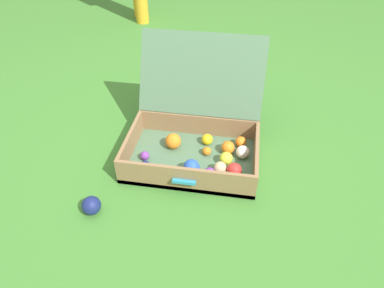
{
  "coord_description": "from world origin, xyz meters",
  "views": [
    {
      "loc": [
        0.28,
        -1.35,
        1.24
      ],
      "look_at": [
        0.07,
        -0.01,
        0.12
      ],
      "focal_mm": 32.59,
      "sensor_mm": 36.0,
      "label": 1
    }
  ],
  "objects": [
    {
      "name": "ground_plane",
      "position": [
        0.0,
        0.0,
        0.0
      ],
      "size": [
        16.0,
        16.0,
        0.0
      ],
      "primitive_type": "plane",
      "color": "#3D7A2D"
    },
    {
      "name": "stray_ball_on_grass",
      "position": [
        -0.32,
        -0.42,
        0.04
      ],
      "size": [
        0.09,
        0.09,
        0.09
      ],
      "primitive_type": "sphere",
      "color": "navy",
      "rests_on": "ground"
    },
    {
      "name": "open_suitcase",
      "position": [
        0.08,
        0.07,
        0.12
      ],
      "size": [
        0.67,
        0.66,
        0.54
      ],
      "color": "#4C7051",
      "rests_on": "ground"
    }
  ]
}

